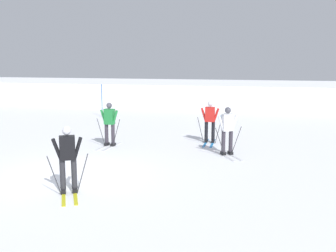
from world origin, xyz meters
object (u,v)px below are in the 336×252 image
skier_green (110,122)px  skier_red (210,121)px  skier_black (68,156)px  skier_white (227,128)px  trail_marker_pole (102,101)px

skier_green → skier_red: (3.69, 1.58, -0.04)m
skier_green → skier_red: bearing=23.1°
skier_black → skier_red: size_ratio=1.00×
skier_white → trail_marker_pole: bearing=136.6°
skier_white → skier_black: 6.11m
skier_green → skier_red: size_ratio=1.00×
skier_red → trail_marker_pole: size_ratio=0.88×
skier_black → skier_red: 7.42m
skier_white → skier_red: bearing=114.9°
trail_marker_pole → skier_red: bearing=-38.7°
skier_white → skier_green: size_ratio=1.00×
skier_white → skier_red: 2.11m
skier_white → trail_marker_pole: (-8.20, 7.76, 0.02)m
skier_white → skier_black: (-3.46, -5.04, 0.00)m
skier_red → trail_marker_pole: 9.36m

